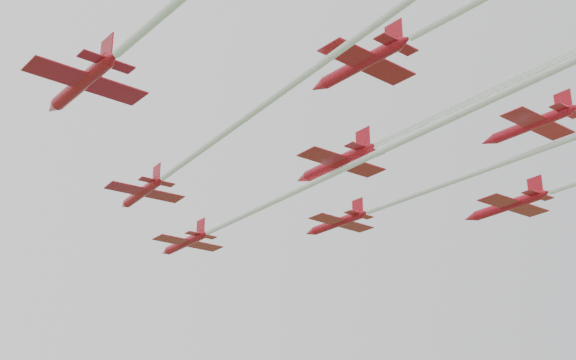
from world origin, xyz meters
name	(u,v)px	position (x,y,z in m)	size (l,w,h in m)	color
jet_lead	(269,204)	(4.69, 7.78, 54.32)	(19.77, 62.53, 2.54)	red
jet_row2_left	(191,157)	(-6.00, -0.66, 54.52)	(12.61, 46.12, 2.36)	red
jet_row2_right	(460,178)	(19.67, -5.15, 54.57)	(21.84, 60.73, 2.39)	red
jet_row3_left	(153,22)	(-14.09, -20.92, 54.81)	(17.34, 47.38, 2.72)	red
jet_row3_mid	(464,103)	(11.97, -17.74, 55.32)	(19.92, 59.63, 2.68)	red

